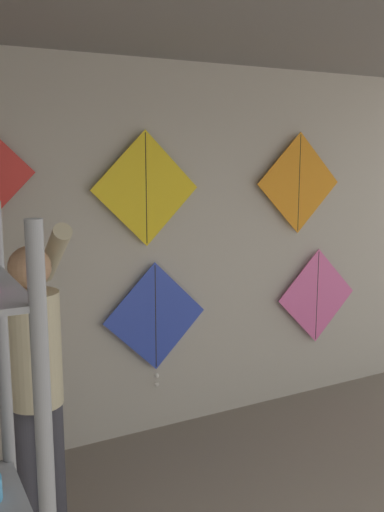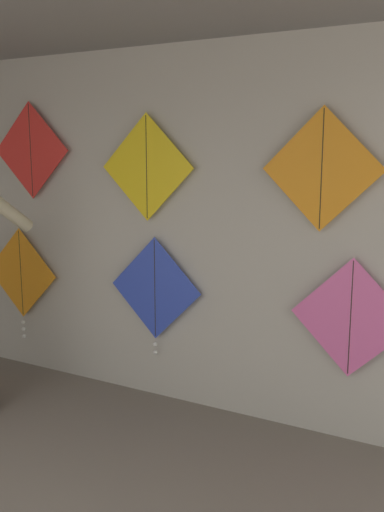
{
  "view_description": "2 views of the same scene",
  "coord_description": "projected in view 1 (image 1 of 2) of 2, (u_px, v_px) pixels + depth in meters",
  "views": [
    {
      "loc": [
        -1.75,
        -0.28,
        2.13
      ],
      "look_at": [
        0.12,
        3.25,
        1.42
      ],
      "focal_mm": 40.0,
      "sensor_mm": 36.0,
      "label": 1
    },
    {
      "loc": [
        2.3,
        -0.26,
        2.02
      ],
      "look_at": [
        0.4,
        3.25,
        1.28
      ],
      "focal_mm": 40.0,
      "sensor_mm": 36.0,
      "label": 2
    }
  ],
  "objects": [
    {
      "name": "back_panel",
      "position": [
        157.0,
        252.0,
        4.3
      ],
      "size": [
        5.61,
        0.06,
        2.8
      ],
      "primitive_type": "cube",
      "color": "#BCB7AD",
      "rests_on": "ground"
    },
    {
      "name": "kite_1",
      "position": [
        155.0,
        319.0,
        4.28
      ],
      "size": [
        0.83,
        0.04,
        0.97
      ],
      "color": "blue"
    },
    {
      "name": "shopkeeper",
      "position": [
        34.0,
        369.0,
        3.03
      ],
      "size": [
        0.45,
        0.59,
        1.78
      ],
      "rotation": [
        0.0,
        0.0,
        -0.16
      ],
      "color": "#383842",
      "rests_on": "ground"
    },
    {
      "name": "kite_5",
      "position": [
        299.0,
        183.0,
        4.71
      ],
      "size": [
        0.83,
        0.01,
        0.83
      ],
      "color": "orange"
    },
    {
      "name": "kite_2",
      "position": [
        317.0,
        296.0,
        4.99
      ],
      "size": [
        0.83,
        0.01,
        0.83
      ],
      "color": "pink"
    },
    {
      "name": "kite_4",
      "position": [
        146.0,
        189.0,
        4.08
      ],
      "size": [
        0.83,
        0.01,
        0.83
      ],
      "color": "yellow"
    }
  ]
}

